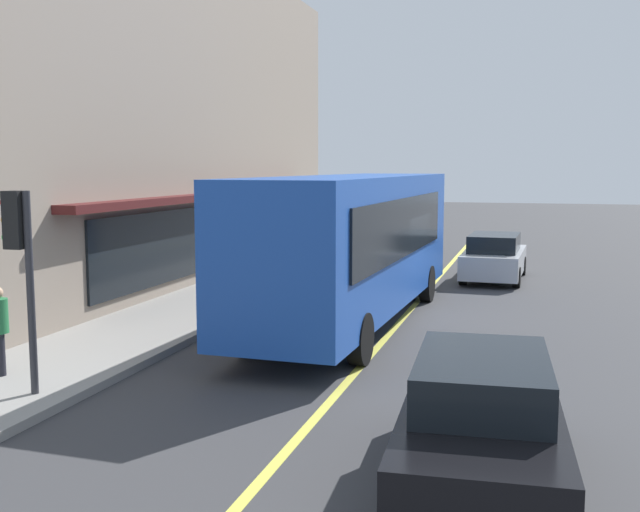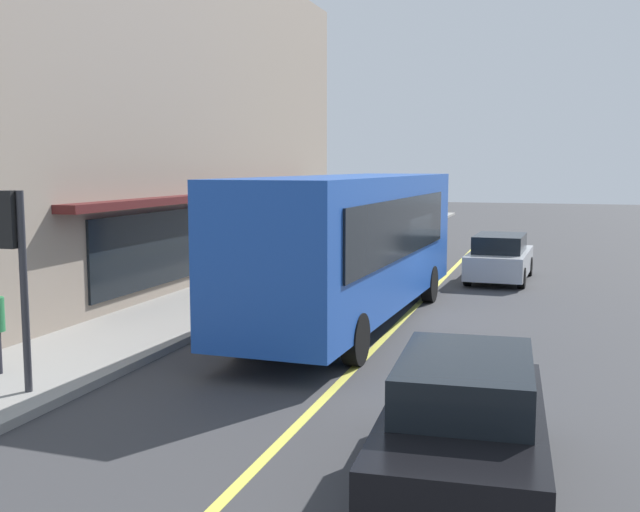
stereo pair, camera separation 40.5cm
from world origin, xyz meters
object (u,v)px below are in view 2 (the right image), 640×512
at_px(bus, 354,241).
at_px(car_black, 464,425).
at_px(car_silver, 500,258).
at_px(traffic_light, 13,243).

relative_size(bus, car_black, 2.56).
bearing_deg(car_silver, traffic_light, 157.07).
bearing_deg(car_black, car_silver, 2.50).
distance_m(bus, traffic_light, 8.10).
xyz_separation_m(bus, car_black, (-8.43, -3.55, -1.24)).
distance_m(bus, car_black, 9.23).
distance_m(traffic_light, car_black, 7.48).
relative_size(car_silver, car_black, 1.00).
bearing_deg(traffic_light, car_silver, -22.93).
bearing_deg(bus, car_black, -157.16).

